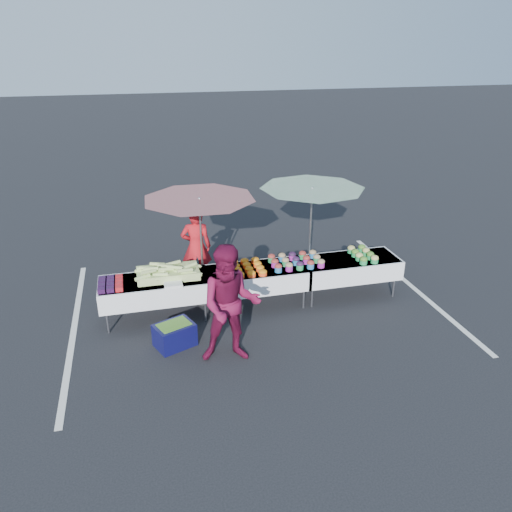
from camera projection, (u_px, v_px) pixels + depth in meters
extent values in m
plane|color=black|center=(256.00, 306.00, 9.21)|extent=(80.00, 80.00, 0.00)
cube|color=silver|center=(74.00, 328.00, 8.49)|extent=(0.10, 5.00, 0.00)
cube|color=silver|center=(412.00, 286.00, 9.92)|extent=(0.10, 5.00, 0.00)
cube|color=white|center=(154.00, 281.00, 8.51)|extent=(1.80, 0.75, 0.04)
cube|color=white|center=(155.00, 289.00, 8.58)|extent=(1.86, 0.81, 0.36)
cylinder|color=slate|center=(108.00, 323.00, 8.28)|extent=(0.04, 0.04, 0.39)
cylinder|color=slate|center=(108.00, 306.00, 8.81)|extent=(0.04, 0.04, 0.39)
cylinder|color=slate|center=(205.00, 311.00, 8.65)|extent=(0.04, 0.04, 0.39)
cylinder|color=slate|center=(201.00, 295.00, 9.17)|extent=(0.04, 0.04, 0.39)
cube|color=white|center=(256.00, 270.00, 8.92)|extent=(1.80, 0.75, 0.04)
cube|color=white|center=(256.00, 278.00, 8.98)|extent=(1.86, 0.81, 0.36)
cylinder|color=slate|center=(215.00, 309.00, 8.68)|extent=(0.04, 0.04, 0.39)
cylinder|color=slate|center=(209.00, 294.00, 9.21)|extent=(0.04, 0.04, 0.39)
cylinder|color=slate|center=(304.00, 298.00, 9.05)|extent=(0.04, 0.04, 0.39)
cylinder|color=slate|center=(294.00, 284.00, 9.58)|extent=(0.04, 0.04, 0.39)
cube|color=white|center=(349.00, 260.00, 9.32)|extent=(1.80, 0.75, 0.04)
cube|color=white|center=(349.00, 268.00, 9.38)|extent=(1.86, 0.81, 0.36)
cylinder|color=slate|center=(312.00, 297.00, 9.09)|extent=(0.04, 0.04, 0.39)
cylinder|color=slate|center=(301.00, 283.00, 9.61)|extent=(0.04, 0.04, 0.39)
cylinder|color=slate|center=(394.00, 287.00, 9.45)|extent=(0.04, 0.04, 0.39)
cylinder|color=slate|center=(379.00, 274.00, 9.98)|extent=(0.04, 0.04, 0.39)
cube|color=black|center=(101.00, 290.00, 8.06)|extent=(0.12, 0.12, 0.08)
cube|color=black|center=(102.00, 287.00, 8.18)|extent=(0.12, 0.12, 0.08)
cube|color=black|center=(102.00, 283.00, 8.31)|extent=(0.12, 0.12, 0.08)
cube|color=black|center=(102.00, 279.00, 8.43)|extent=(0.12, 0.12, 0.08)
cube|color=black|center=(110.00, 289.00, 8.09)|extent=(0.12, 0.12, 0.08)
cube|color=black|center=(110.00, 286.00, 8.21)|extent=(0.12, 0.12, 0.08)
cube|color=black|center=(111.00, 282.00, 8.34)|extent=(0.12, 0.12, 0.08)
cube|color=black|center=(111.00, 278.00, 8.46)|extent=(0.12, 0.12, 0.08)
cube|color=maroon|center=(119.00, 288.00, 8.12)|extent=(0.12, 0.12, 0.08)
cube|color=maroon|center=(119.00, 285.00, 8.25)|extent=(0.12, 0.12, 0.08)
cube|color=maroon|center=(119.00, 281.00, 8.37)|extent=(0.12, 0.12, 0.08)
cube|color=maroon|center=(119.00, 277.00, 8.49)|extent=(0.12, 0.12, 0.08)
cube|color=#90B15B|center=(168.00, 273.00, 8.58)|extent=(1.05, 0.55, 0.14)
cylinder|color=#90B15B|center=(185.00, 266.00, 8.77)|extent=(0.27, 0.09, 0.10)
cylinder|color=#90B15B|center=(145.00, 269.00, 8.49)|extent=(0.27, 0.14, 0.07)
cylinder|color=#90B15B|center=(175.00, 267.00, 8.45)|extent=(0.27, 0.14, 0.09)
cylinder|color=#90B15B|center=(143.00, 272.00, 8.49)|extent=(0.27, 0.15, 0.10)
cylinder|color=#90B15B|center=(157.00, 271.00, 8.45)|extent=(0.27, 0.15, 0.08)
cylinder|color=#90B15B|center=(165.00, 266.00, 8.55)|extent=(0.27, 0.10, 0.10)
cylinder|color=#90B15B|center=(166.00, 269.00, 8.45)|extent=(0.27, 0.07, 0.08)
cylinder|color=#90B15B|center=(161.00, 275.00, 8.35)|extent=(0.27, 0.14, 0.09)
cylinder|color=#90B15B|center=(157.00, 264.00, 8.67)|extent=(0.27, 0.12, 0.08)
cylinder|color=#90B15B|center=(194.00, 266.00, 8.74)|extent=(0.27, 0.16, 0.08)
cylinder|color=#90B15B|center=(149.00, 271.00, 8.43)|extent=(0.27, 0.11, 0.07)
cylinder|color=#90B15B|center=(164.00, 278.00, 8.34)|extent=(0.27, 0.10, 0.07)
cylinder|color=#90B15B|center=(173.00, 263.00, 8.68)|extent=(0.27, 0.12, 0.08)
cylinder|color=#90B15B|center=(143.00, 277.00, 8.25)|extent=(0.27, 0.15, 0.08)
cylinder|color=#90B15B|center=(147.00, 268.00, 8.48)|extent=(0.27, 0.10, 0.08)
cylinder|color=#90B15B|center=(180.00, 269.00, 8.55)|extent=(0.27, 0.16, 0.10)
cylinder|color=#90B15B|center=(151.00, 269.00, 8.39)|extent=(0.27, 0.12, 0.09)
cylinder|color=#90B15B|center=(185.00, 270.00, 8.38)|extent=(0.27, 0.09, 0.07)
cylinder|color=#90B15B|center=(189.00, 273.00, 8.45)|extent=(0.27, 0.10, 0.09)
cylinder|color=#90B15B|center=(183.00, 273.00, 8.49)|extent=(0.27, 0.12, 0.09)
cylinder|color=#90B15B|center=(172.00, 265.00, 8.79)|extent=(0.27, 0.10, 0.08)
cylinder|color=#90B15B|center=(190.00, 266.00, 8.60)|extent=(0.27, 0.14, 0.10)
cylinder|color=#90B15B|center=(185.00, 265.00, 8.81)|extent=(0.27, 0.12, 0.07)
cylinder|color=#90B15B|center=(181.00, 266.00, 8.77)|extent=(0.27, 0.07, 0.10)
cylinder|color=#90B15B|center=(194.00, 275.00, 8.45)|extent=(0.27, 0.09, 0.10)
cylinder|color=#90B15B|center=(149.00, 272.00, 8.30)|extent=(0.27, 0.17, 0.08)
cube|color=white|center=(173.00, 284.00, 8.30)|extent=(0.30, 0.25, 0.05)
cylinder|color=#FF4C1C|center=(229.00, 278.00, 8.53)|extent=(0.15, 0.15, 0.05)
ellipsoid|color=orange|center=(229.00, 275.00, 8.51)|extent=(0.15, 0.15, 0.08)
cylinder|color=#FF4C1C|center=(227.00, 273.00, 8.69)|extent=(0.15, 0.15, 0.05)
ellipsoid|color=orange|center=(227.00, 271.00, 8.67)|extent=(0.15, 0.15, 0.08)
cylinder|color=#FF4C1C|center=(225.00, 269.00, 8.85)|extent=(0.15, 0.15, 0.05)
ellipsoid|color=orange|center=(225.00, 267.00, 8.83)|extent=(0.15, 0.15, 0.08)
cylinder|color=#FF4C1C|center=(223.00, 265.00, 9.01)|extent=(0.15, 0.15, 0.05)
ellipsoid|color=orange|center=(223.00, 263.00, 8.99)|extent=(0.15, 0.15, 0.08)
cylinder|color=#FF4C1C|center=(240.00, 276.00, 8.57)|extent=(0.15, 0.15, 0.05)
ellipsoid|color=orange|center=(240.00, 274.00, 8.55)|extent=(0.15, 0.15, 0.08)
cylinder|color=#FF4C1C|center=(238.00, 272.00, 8.73)|extent=(0.15, 0.15, 0.05)
ellipsoid|color=orange|center=(238.00, 270.00, 8.71)|extent=(0.15, 0.15, 0.08)
cylinder|color=#FF4C1C|center=(236.00, 268.00, 8.89)|extent=(0.15, 0.15, 0.05)
ellipsoid|color=orange|center=(236.00, 266.00, 8.87)|extent=(0.15, 0.15, 0.08)
cylinder|color=#FF4C1C|center=(234.00, 264.00, 9.05)|extent=(0.15, 0.15, 0.05)
ellipsoid|color=orange|center=(234.00, 262.00, 9.03)|extent=(0.15, 0.15, 0.08)
cylinder|color=#FF4C1C|center=(252.00, 275.00, 8.62)|extent=(0.15, 0.15, 0.05)
ellipsoid|color=orange|center=(252.00, 273.00, 8.60)|extent=(0.15, 0.15, 0.08)
cylinder|color=#FF4C1C|center=(249.00, 271.00, 8.78)|extent=(0.15, 0.15, 0.05)
ellipsoid|color=orange|center=(249.00, 269.00, 8.76)|extent=(0.15, 0.15, 0.08)
cylinder|color=#FF4C1C|center=(247.00, 267.00, 8.93)|extent=(0.15, 0.15, 0.05)
ellipsoid|color=orange|center=(247.00, 265.00, 8.92)|extent=(0.15, 0.15, 0.08)
cylinder|color=#FF4C1C|center=(245.00, 263.00, 9.09)|extent=(0.15, 0.15, 0.05)
ellipsoid|color=orange|center=(245.00, 261.00, 9.08)|extent=(0.15, 0.15, 0.08)
cylinder|color=#FF4C1C|center=(263.00, 274.00, 8.66)|extent=(0.15, 0.15, 0.05)
ellipsoid|color=orange|center=(263.00, 272.00, 8.64)|extent=(0.15, 0.15, 0.08)
cylinder|color=#FF4C1C|center=(260.00, 270.00, 8.82)|extent=(0.15, 0.15, 0.05)
ellipsoid|color=orange|center=(260.00, 268.00, 8.80)|extent=(0.15, 0.15, 0.08)
cylinder|color=#FF4C1C|center=(258.00, 265.00, 8.98)|extent=(0.15, 0.15, 0.05)
ellipsoid|color=orange|center=(258.00, 263.00, 8.96)|extent=(0.15, 0.15, 0.08)
cylinder|color=#FF4C1C|center=(255.00, 261.00, 9.14)|extent=(0.15, 0.15, 0.05)
ellipsoid|color=orange|center=(255.00, 259.00, 9.12)|extent=(0.15, 0.15, 0.08)
cylinder|color=#246CAB|center=(278.00, 269.00, 8.77)|extent=(0.13, 0.13, 0.10)
ellipsoid|color=maroon|center=(278.00, 266.00, 8.75)|extent=(0.14, 0.14, 0.10)
cylinder|color=#9E2191|center=(275.00, 264.00, 8.97)|extent=(0.13, 0.13, 0.10)
ellipsoid|color=maroon|center=(275.00, 261.00, 8.94)|extent=(0.14, 0.14, 0.10)
cylinder|color=#238C49|center=(272.00, 259.00, 9.16)|extent=(0.13, 0.13, 0.10)
ellipsoid|color=maroon|center=(272.00, 256.00, 9.14)|extent=(0.14, 0.14, 0.10)
cylinder|color=#9E2191|center=(289.00, 268.00, 8.82)|extent=(0.13, 0.13, 0.10)
ellipsoid|color=#9D7F4C|center=(289.00, 265.00, 8.79)|extent=(0.14, 0.14, 0.10)
cylinder|color=#238C49|center=(285.00, 263.00, 9.01)|extent=(0.13, 0.13, 0.10)
ellipsoid|color=#9D7F4C|center=(286.00, 260.00, 8.99)|extent=(0.14, 0.14, 0.10)
cylinder|color=#246CAB|center=(282.00, 258.00, 9.21)|extent=(0.13, 0.13, 0.10)
ellipsoid|color=#9D7F4C|center=(282.00, 255.00, 9.18)|extent=(0.14, 0.14, 0.10)
cylinder|color=#238C49|center=(300.00, 267.00, 8.86)|extent=(0.13, 0.13, 0.10)
ellipsoid|color=black|center=(300.00, 264.00, 8.84)|extent=(0.14, 0.14, 0.10)
cylinder|color=#246CAB|center=(296.00, 262.00, 9.06)|extent=(0.13, 0.13, 0.10)
ellipsoid|color=black|center=(296.00, 259.00, 9.03)|extent=(0.14, 0.14, 0.10)
cylinder|color=#9E2191|center=(292.00, 257.00, 9.25)|extent=(0.13, 0.13, 0.10)
ellipsoid|color=black|center=(292.00, 254.00, 9.23)|extent=(0.14, 0.14, 0.10)
cylinder|color=#246CAB|center=(311.00, 266.00, 8.90)|extent=(0.13, 0.13, 0.10)
ellipsoid|color=maroon|center=(311.00, 263.00, 8.88)|extent=(0.14, 0.14, 0.10)
cylinder|color=#9E2191|center=(306.00, 261.00, 9.10)|extent=(0.13, 0.13, 0.10)
ellipsoid|color=maroon|center=(307.00, 258.00, 9.08)|extent=(0.14, 0.14, 0.10)
cylinder|color=#238C49|center=(302.00, 256.00, 9.30)|extent=(0.13, 0.13, 0.10)
ellipsoid|color=maroon|center=(303.00, 253.00, 9.27)|extent=(0.14, 0.14, 0.10)
cylinder|color=#9E2191|center=(321.00, 265.00, 8.95)|extent=(0.13, 0.13, 0.10)
ellipsoid|color=#9D7F4C|center=(321.00, 262.00, 8.93)|extent=(0.14, 0.14, 0.10)
cylinder|color=#238C49|center=(317.00, 260.00, 9.14)|extent=(0.13, 0.13, 0.10)
ellipsoid|color=#9D7F4C|center=(317.00, 257.00, 9.12)|extent=(0.14, 0.14, 0.10)
cylinder|color=#246CAB|center=(313.00, 255.00, 9.34)|extent=(0.13, 0.13, 0.10)
ellipsoid|color=#9D7F4C|center=(313.00, 252.00, 9.32)|extent=(0.14, 0.14, 0.10)
cylinder|color=#238C49|center=(363.00, 262.00, 9.08)|extent=(0.14, 0.14, 0.08)
ellipsoid|color=#36651A|center=(364.00, 259.00, 9.06)|extent=(0.14, 0.14, 0.11)
cylinder|color=#238C49|center=(359.00, 258.00, 9.24)|extent=(0.14, 0.14, 0.08)
ellipsoid|color=#C4C158|center=(359.00, 255.00, 9.22)|extent=(0.14, 0.14, 0.11)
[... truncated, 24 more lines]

